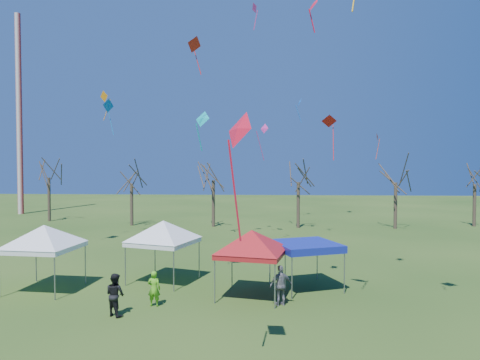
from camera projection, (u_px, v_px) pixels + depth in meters
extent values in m
plane|color=#264817|center=(198.00, 309.00, 18.27)|extent=(140.00, 140.00, 0.00)
cylinder|color=silver|center=(19.00, 114.00, 53.45)|extent=(0.70, 0.70, 25.00)
cylinder|color=#3D2D21|center=(49.00, 199.00, 46.77)|extent=(0.32, 0.32, 4.78)
cylinder|color=#3D2D21|center=(132.00, 204.00, 43.43)|extent=(0.32, 0.32, 4.28)
cylinder|color=#3D2D21|center=(213.00, 203.00, 42.65)|extent=(0.32, 0.32, 4.64)
cylinder|color=#3D2D21|center=(298.00, 205.00, 41.81)|extent=(0.32, 0.32, 4.49)
cylinder|color=#3D2D21|center=(395.00, 206.00, 41.20)|extent=(0.32, 0.32, 4.47)
cylinder|color=#3D2D21|center=(474.00, 205.00, 42.75)|extent=(0.32, 0.32, 4.23)
cylinder|color=gray|center=(36.00, 263.00, 22.55)|extent=(0.06, 0.06, 1.99)
cylinder|color=gray|center=(55.00, 278.00, 19.40)|extent=(0.06, 0.06, 1.99)
cylinder|color=gray|center=(85.00, 264.00, 22.15)|extent=(0.06, 0.06, 1.99)
cube|color=white|center=(44.00, 247.00, 20.94)|extent=(3.21, 3.21, 0.24)
pyramid|color=white|center=(44.00, 225.00, 20.90)|extent=(4.20, 4.20, 0.99)
cylinder|color=gray|center=(125.00, 266.00, 21.70)|extent=(0.06, 0.06, 1.99)
cylinder|color=gray|center=(155.00, 255.00, 24.31)|extent=(0.06, 0.06, 1.99)
cylinder|color=gray|center=(174.00, 271.00, 20.72)|extent=(0.06, 0.06, 1.99)
cylinder|color=gray|center=(199.00, 259.00, 23.33)|extent=(0.06, 0.06, 1.99)
cube|color=white|center=(163.00, 242.00, 22.48)|extent=(3.74, 3.74, 0.24)
pyramid|color=white|center=(163.00, 221.00, 22.44)|extent=(4.04, 4.04, 1.00)
cylinder|color=gray|center=(215.00, 282.00, 18.95)|extent=(0.06, 0.06, 1.94)
cylinder|color=gray|center=(232.00, 268.00, 21.56)|extent=(0.06, 0.06, 1.94)
cylinder|color=gray|center=(275.00, 286.00, 18.23)|extent=(0.06, 0.06, 1.94)
cylinder|color=gray|center=(285.00, 271.00, 20.84)|extent=(0.06, 0.06, 1.94)
cube|color=#A71013|center=(252.00, 253.00, 19.86)|extent=(3.44, 3.44, 0.23)
pyramid|color=#A71013|center=(252.00, 230.00, 19.82)|extent=(4.02, 4.02, 0.97)
cylinder|color=gray|center=(292.00, 278.00, 19.52)|extent=(0.06, 0.06, 1.95)
cylinder|color=gray|center=(270.00, 265.00, 22.12)|extent=(0.06, 0.06, 1.95)
cylinder|color=gray|center=(344.00, 274.00, 20.35)|extent=(0.06, 0.06, 1.95)
cylinder|color=gray|center=(317.00, 261.00, 22.95)|extent=(0.06, 0.06, 1.95)
cube|color=navy|center=(306.00, 247.00, 21.20)|extent=(3.79, 3.79, 0.23)
cube|color=navy|center=(306.00, 244.00, 21.19)|extent=(3.79, 3.79, 0.12)
imported|color=slate|center=(281.00, 285.00, 18.67)|extent=(1.12, 0.76, 1.77)
imported|color=black|center=(115.00, 295.00, 17.41)|extent=(1.06, 0.99, 1.74)
imported|color=#5BBB1E|center=(154.00, 289.00, 18.59)|extent=(0.58, 0.40, 1.54)
cone|color=orange|center=(104.00, 96.00, 39.07)|extent=(1.06, 0.81, 1.08)
cube|color=orange|center=(107.00, 110.00, 38.89)|extent=(0.46, 0.69, 2.00)
cone|color=blue|center=(299.00, 102.00, 36.68)|extent=(0.48, 0.83, 0.74)
cube|color=blue|center=(299.00, 114.00, 36.97)|extent=(0.56, 0.12, 1.55)
cone|color=#E5329A|center=(264.00, 129.00, 35.79)|extent=(0.80, 0.76, 0.87)
cube|color=#E5329A|center=(260.00, 146.00, 36.18)|extent=(0.68, 0.73, 2.44)
cone|color=#0CB8BC|center=(202.00, 119.00, 22.34)|extent=(1.02, 0.88, 0.88)
cube|color=#0CB8BC|center=(199.00, 137.00, 22.51)|extent=(0.30, 0.43, 1.46)
cone|color=red|center=(313.00, 4.00, 18.37)|extent=(0.60, 0.75, 0.58)
cube|color=red|center=(312.00, 21.00, 18.52)|extent=(0.31, 0.15, 1.01)
cone|color=red|center=(329.00, 121.00, 26.42)|extent=(0.99, 0.72, 0.78)
cube|color=red|center=(333.00, 142.00, 26.43)|extent=(0.08, 0.57, 2.23)
cone|color=red|center=(194.00, 44.00, 31.86)|extent=(1.36, 1.45, 1.20)
cube|color=red|center=(198.00, 62.00, 32.18)|extent=(0.64, 0.52, 1.94)
cone|color=#D42F7D|center=(255.00, 8.00, 28.27)|extent=(0.54, 0.76, 0.71)
cube|color=#D42F7D|center=(256.00, 20.00, 28.17)|extent=(0.31, 0.17, 1.36)
cone|color=red|center=(378.00, 137.00, 40.78)|extent=(0.29, 0.83, 0.81)
cube|color=red|center=(378.00, 149.00, 40.67)|extent=(0.36, 0.08, 1.97)
cone|color=blue|center=(108.00, 106.00, 38.06)|extent=(0.81, 1.30, 1.29)
cube|color=blue|center=(111.00, 122.00, 38.40)|extent=(0.65, 0.32, 2.29)
cone|color=red|center=(238.00, 129.00, 11.86)|extent=(1.12, 1.24, 1.08)
cube|color=red|center=(235.00, 191.00, 12.09)|extent=(0.38, 0.30, 2.90)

